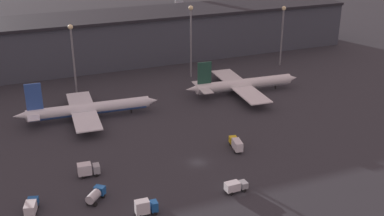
% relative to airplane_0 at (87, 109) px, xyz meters
% --- Properties ---
extents(ground, '(600.00, 600.00, 0.00)m').
position_rel_airplane_0_xyz_m(ground, '(21.36, -40.62, -3.21)').
color(ground, '#2D2D33').
extents(terminal_building, '(223.71, 29.70, 20.95)m').
position_rel_airplane_0_xyz_m(terminal_building, '(21.36, 57.44, 7.31)').
color(terminal_building, '#3D424C').
rests_on(terminal_building, ground).
extents(airplane_0, '(46.29, 33.73, 13.67)m').
position_rel_airplane_0_xyz_m(airplane_0, '(0.00, 0.00, 0.00)').
color(airplane_0, white).
rests_on(airplane_0, ground).
extents(airplane_1, '(44.44, 38.12, 13.24)m').
position_rel_airplane_0_xyz_m(airplane_1, '(57.20, 1.55, 0.07)').
color(airplane_1, white).
rests_on(airplane_1, ground).
extents(service_vehicle_0, '(3.76, 6.17, 2.91)m').
position_rel_airplane_0_xyz_m(service_vehicle_0, '(-21.92, -47.56, -1.56)').
color(service_vehicle_0, '#195199').
rests_on(service_vehicle_0, ground).
extents(service_vehicle_1, '(5.44, 5.70, 2.88)m').
position_rel_airplane_0_xyz_m(service_vehicle_1, '(-7.74, -48.47, -1.53)').
color(service_vehicle_1, '#195199').
rests_on(service_vehicle_1, ground).
extents(service_vehicle_2, '(5.64, 2.93, 3.52)m').
position_rel_airplane_0_xyz_m(service_vehicle_2, '(-7.12, -36.41, -1.27)').
color(service_vehicle_2, '#9EA3A8').
rests_on(service_vehicle_2, ground).
extents(service_vehicle_3, '(5.07, 2.23, 3.80)m').
position_rel_airplane_0_xyz_m(service_vehicle_3, '(1.34, -58.13, -1.15)').
color(service_vehicle_3, '#195199').
rests_on(service_vehicle_3, ground).
extents(service_vehicle_4, '(5.64, 2.44, 2.78)m').
position_rel_airplane_0_xyz_m(service_vehicle_4, '(23.97, -57.35, -1.62)').
color(service_vehicle_4, '#9EA3A8').
rests_on(service_vehicle_4, ground).
extents(service_vehicle_5, '(3.36, 7.45, 3.21)m').
position_rel_airplane_0_xyz_m(service_vehicle_5, '(34.27, -37.81, -1.40)').
color(service_vehicle_5, gold).
rests_on(service_vehicle_5, ground).
extents(lamp_post_1, '(1.80, 1.80, 25.34)m').
position_rel_airplane_0_xyz_m(lamp_post_1, '(0.83, 25.53, 12.88)').
color(lamp_post_1, slate).
rests_on(lamp_post_1, ground).
extents(lamp_post_2, '(1.80, 1.80, 28.69)m').
position_rel_airplane_0_xyz_m(lamp_post_2, '(46.56, 25.53, 14.71)').
color(lamp_post_2, slate).
rests_on(lamp_post_2, ground).
extents(lamp_post_3, '(1.80, 1.80, 25.48)m').
position_rel_airplane_0_xyz_m(lamp_post_3, '(88.32, 25.53, 12.96)').
color(lamp_post_3, slate).
rests_on(lamp_post_3, ground).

